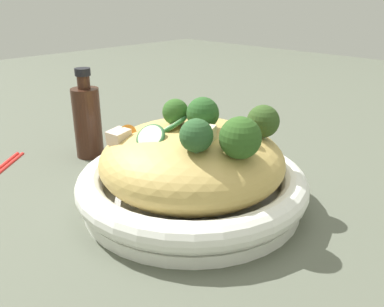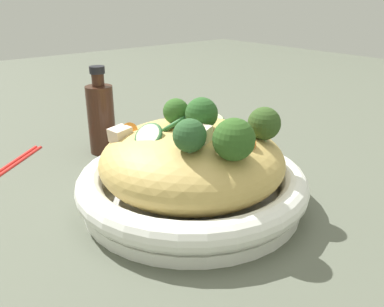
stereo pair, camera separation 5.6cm
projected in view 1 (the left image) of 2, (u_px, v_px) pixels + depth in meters
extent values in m
plane|color=#515647|center=(192.00, 203.00, 0.59)|extent=(3.00, 3.00, 0.00)
cylinder|color=white|center=(192.00, 198.00, 0.58)|extent=(0.30, 0.30, 0.02)
torus|color=white|center=(192.00, 181.00, 0.57)|extent=(0.32, 0.32, 0.04)
ellipsoid|color=tan|center=(192.00, 160.00, 0.56)|extent=(0.25, 0.25, 0.10)
torus|color=tan|center=(184.00, 140.00, 0.54)|extent=(0.05, 0.06, 0.03)
torus|color=tan|center=(207.00, 150.00, 0.52)|extent=(0.07, 0.07, 0.02)
cone|color=#98BE6F|center=(176.00, 126.00, 0.55)|extent=(0.02, 0.02, 0.02)
sphere|color=#305A22|center=(175.00, 112.00, 0.54)|extent=(0.04, 0.04, 0.04)
cone|color=#96BC6F|center=(239.00, 157.00, 0.48)|extent=(0.03, 0.03, 0.02)
sphere|color=#2E551F|center=(240.00, 138.00, 0.47)|extent=(0.07, 0.07, 0.05)
cone|color=#9FC078|center=(262.00, 138.00, 0.55)|extent=(0.02, 0.03, 0.02)
sphere|color=#314D1F|center=(263.00, 121.00, 0.54)|extent=(0.06, 0.06, 0.04)
cone|color=#96BD79|center=(196.00, 152.00, 0.48)|extent=(0.03, 0.03, 0.01)
sphere|color=#2A522A|center=(196.00, 135.00, 0.47)|extent=(0.05, 0.05, 0.04)
cone|color=#99C07B|center=(201.00, 131.00, 0.53)|extent=(0.02, 0.02, 0.02)
sphere|color=#285424|center=(201.00, 114.00, 0.52)|extent=(0.05, 0.05, 0.04)
cylinder|color=orange|center=(128.00, 133.00, 0.55)|extent=(0.03, 0.03, 0.02)
cylinder|color=orange|center=(249.00, 141.00, 0.51)|extent=(0.03, 0.03, 0.01)
cylinder|color=orange|center=(192.00, 115.00, 0.60)|extent=(0.03, 0.03, 0.03)
cylinder|color=orange|center=(232.00, 133.00, 0.52)|extent=(0.02, 0.02, 0.02)
cylinder|color=beige|center=(173.00, 125.00, 0.54)|extent=(0.05, 0.05, 0.03)
torus|color=#2C6730|center=(173.00, 125.00, 0.54)|extent=(0.06, 0.05, 0.03)
cylinder|color=beige|center=(151.00, 137.00, 0.51)|extent=(0.04, 0.04, 0.03)
torus|color=#306435|center=(151.00, 137.00, 0.51)|extent=(0.04, 0.05, 0.03)
cylinder|color=beige|center=(205.00, 115.00, 0.62)|extent=(0.05, 0.05, 0.02)
torus|color=#2E5E2A|center=(205.00, 115.00, 0.62)|extent=(0.06, 0.06, 0.02)
cube|color=beige|center=(203.00, 135.00, 0.50)|extent=(0.03, 0.03, 0.03)
cube|color=beige|center=(176.00, 114.00, 0.62)|extent=(0.04, 0.04, 0.02)
cube|color=beige|center=(119.00, 137.00, 0.54)|extent=(0.03, 0.03, 0.02)
cylinder|color=#381E14|center=(89.00, 123.00, 0.73)|extent=(0.05, 0.05, 0.13)
cylinder|color=#381E14|center=(85.00, 82.00, 0.71)|extent=(0.02, 0.02, 0.02)
cylinder|color=black|center=(84.00, 72.00, 0.70)|extent=(0.03, 0.03, 0.01)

